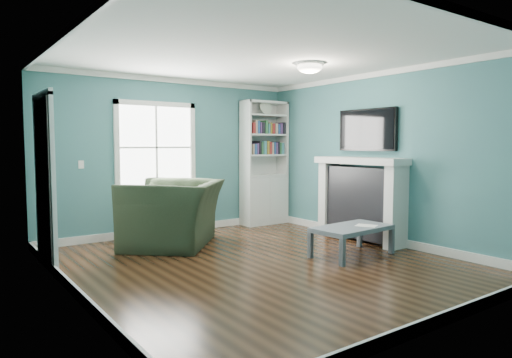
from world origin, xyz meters
TOP-DOWN VIEW (x-y plane):
  - floor at (0.00, 0.00)m, footprint 5.00×5.00m
  - room_walls at (0.00, 0.00)m, footprint 5.00×5.00m
  - trim at (0.00, 0.00)m, footprint 4.50×5.00m
  - window at (-0.30, 2.49)m, footprint 1.40×0.06m
  - bookshelf at (1.77, 2.30)m, footprint 0.90×0.35m
  - fireplace at (2.08, 0.20)m, footprint 0.44×1.58m
  - tv at (2.20, 0.20)m, footprint 0.06×1.10m
  - door at (-2.22, 1.40)m, footprint 0.12×0.98m
  - ceiling_fixture at (0.90, 0.10)m, footprint 0.38×0.38m
  - light_switch at (-1.50, 2.48)m, footprint 0.08×0.01m
  - recliner at (-0.42, 1.60)m, footprint 1.70×1.74m
  - coffee_table at (1.24, -0.39)m, footprint 1.14×0.68m
  - paper_sheet at (1.43, -0.48)m, footprint 0.31×0.33m

SIDE VIEW (x-z plane):
  - floor at x=0.00m, z-range 0.00..0.00m
  - coffee_table at x=1.24m, z-range 0.15..0.55m
  - paper_sheet at x=1.43m, z-range 0.40..0.40m
  - fireplace at x=2.08m, z-range -0.01..1.29m
  - recliner at x=-0.42m, z-range 0.00..1.29m
  - bookshelf at x=1.77m, z-range -0.23..2.08m
  - door at x=-2.22m, z-range -0.01..2.16m
  - light_switch at x=-1.50m, z-range 1.14..1.26m
  - trim at x=0.00m, z-range -0.06..2.54m
  - window at x=-0.30m, z-range 0.70..2.20m
  - room_walls at x=0.00m, z-range -0.92..4.08m
  - tv at x=2.20m, z-range 1.40..2.05m
  - ceiling_fixture at x=0.90m, z-range 2.47..2.63m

